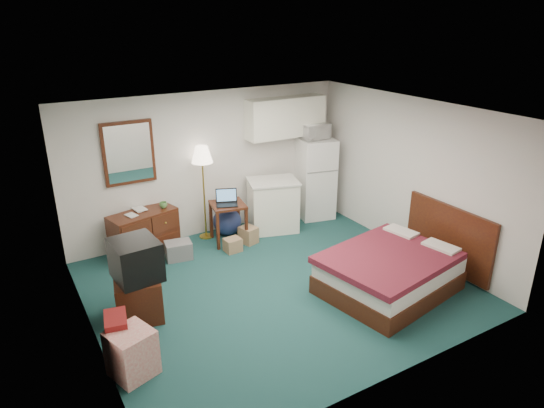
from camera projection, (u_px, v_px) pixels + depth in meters
floor at (276, 286)px, 7.01m from camera, size 5.00×4.50×0.01m
ceiling at (277, 113)px, 6.09m from camera, size 5.00×4.50×0.01m
walls at (276, 206)px, 6.55m from camera, size 5.01×4.51×2.50m
mirror at (129, 153)px, 7.54m from camera, size 0.80×0.06×1.00m
upper_cabinets at (286, 117)px, 8.64m from camera, size 1.50×0.35×0.70m
headboard at (448, 238)px, 7.24m from camera, size 0.06×1.56×1.00m
dresser at (144, 233)px, 7.84m from camera, size 1.14×0.72×0.72m
floor_lamp at (204, 193)px, 8.25m from camera, size 0.39×0.39×1.64m
desk at (228, 223)px, 8.26m from camera, size 0.64×0.64×0.70m
exercise_ball at (227, 221)px, 8.56m from camera, size 0.51×0.51×0.50m
kitchen_counter at (273, 206)px, 8.70m from camera, size 0.97×0.84×0.90m
fridge at (316, 178)px, 9.19m from camera, size 0.75×0.75×1.53m
bed at (389, 273)px, 6.79m from camera, size 1.99×1.67×0.57m
tv_stand at (139, 297)px, 6.22m from camera, size 0.67×0.71×0.56m
suitcase at (118, 340)px, 5.36m from camera, size 0.30×0.41×0.61m
retail_box at (132, 353)px, 5.20m from camera, size 0.54×0.54×0.54m
file_bin at (179, 250)px, 7.75m from camera, size 0.45×0.37×0.28m
cardboard_box_a at (233, 245)px, 8.00m from camera, size 0.28×0.24×0.23m
cardboard_box_b at (248, 235)px, 8.29m from camera, size 0.31×0.34×0.28m
laptop at (227, 198)px, 8.02m from camera, size 0.44×0.40×0.24m
crt_tv at (136, 260)px, 6.03m from camera, size 0.60×0.64×0.51m
microwave at (315, 129)px, 8.84m from camera, size 0.53×0.31×0.35m
book_a at (127, 211)px, 7.50m from camera, size 0.15×0.06×0.20m
book_b at (134, 204)px, 7.71m from camera, size 0.18×0.05×0.24m
mug at (163, 204)px, 7.87m from camera, size 0.16×0.15×0.13m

